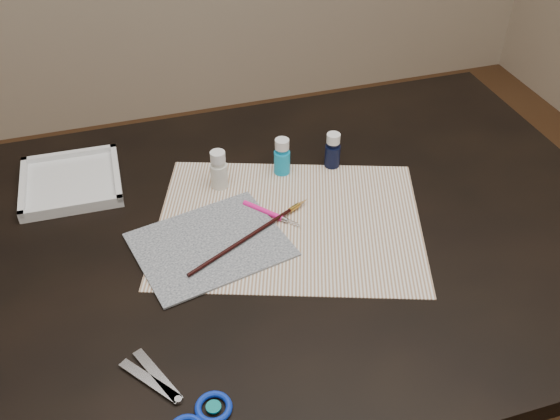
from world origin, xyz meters
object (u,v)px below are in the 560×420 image
object	(u,v)px
paper	(289,222)
paint_bottle_navy	(333,150)
paint_bottle_cyan	(282,157)
canvas	(210,245)
palette_tray	(71,181)
scissors	(166,396)
paint_bottle_white	(219,170)

from	to	relation	value
paper	paint_bottle_navy	world-z (taller)	paint_bottle_navy
paint_bottle_cyan	canvas	bearing A→B (deg)	-137.06
paint_bottle_cyan	palette_tray	distance (m)	0.42
scissors	paint_bottle_white	bearing A→B (deg)	-59.41
paint_bottle_cyan	scissors	size ratio (longest dim) A/B	0.40
paint_bottle_navy	palette_tray	size ratio (longest dim) A/B	0.41
paint_bottle_white	palette_tray	world-z (taller)	paint_bottle_white
canvas	paint_bottle_cyan	distance (m)	0.26
paint_bottle_cyan	paint_bottle_white	bearing A→B (deg)	-176.29
canvas	scissors	size ratio (longest dim) A/B	1.27
paint_bottle_white	paint_bottle_navy	bearing A→B (deg)	0.15
scissors	palette_tray	bearing A→B (deg)	-27.10
canvas	scissors	bearing A→B (deg)	-113.46
paint_bottle_white	paper	bearing A→B (deg)	-56.14
paint_bottle_navy	scissors	bearing A→B (deg)	-132.67
paint_bottle_white	scissors	size ratio (longest dim) A/B	0.41
paper	paint_bottle_cyan	bearing A→B (deg)	77.62
paint_bottle_white	paint_bottle_navy	world-z (taller)	paint_bottle_white
canvas	paint_bottle_white	world-z (taller)	paint_bottle_white
paint_bottle_cyan	scissors	xyz separation A→B (m)	(-0.31, -0.46, -0.03)
paint_bottle_navy	paper	bearing A→B (deg)	-133.62
canvas	palette_tray	size ratio (longest dim) A/B	1.33
paint_bottle_cyan	scissors	world-z (taller)	paint_bottle_cyan
paint_bottle_cyan	paper	bearing A→B (deg)	-102.38
canvas	paint_bottle_cyan	bearing A→B (deg)	42.94
paint_bottle_white	canvas	bearing A→B (deg)	-108.51
scissors	paper	bearing A→B (deg)	-79.93
paper	scissors	distance (m)	0.41
paint_bottle_cyan	palette_tray	size ratio (longest dim) A/B	0.42
paint_bottle_navy	paint_bottle_cyan	bearing A→B (deg)	175.73
canvas	scissors	world-z (taller)	scissors
canvas	paper	bearing A→B (deg)	7.36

